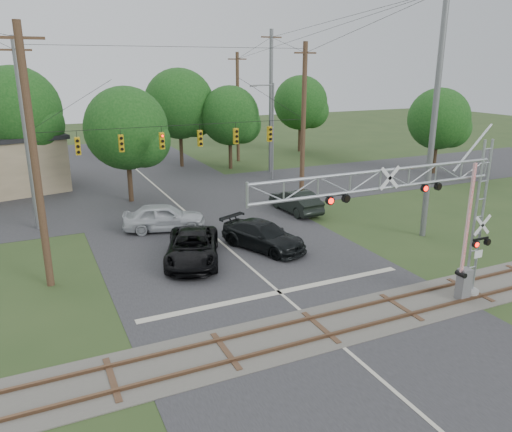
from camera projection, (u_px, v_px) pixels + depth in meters
name	position (u px, v px, depth m)	size (l,w,h in m)	color
ground	(350.00, 354.00, 17.83)	(160.00, 160.00, 0.00)	#2C401D
road_main	(240.00, 259.00, 26.50)	(14.00, 90.00, 0.02)	#2B2B2D
road_cross	(169.00, 198.00, 38.64)	(90.00, 12.00, 0.02)	#2B2B2D
railroad_track	(321.00, 328.00, 19.55)	(90.00, 3.20, 0.17)	#504D46
crossing_gantry	(422.00, 211.00, 19.70)	(11.33, 0.89, 6.99)	gray
traffic_signal_span	(194.00, 130.00, 33.90)	(19.34, 0.36, 11.50)	slate
pickup_black	(192.00, 247.00, 25.96)	(2.63, 5.71, 1.59)	black
car_dark	(263.00, 236.00, 27.82)	(2.13, 5.24, 1.52)	black
sedan_silver	(164.00, 217.00, 30.86)	(2.02, 5.01, 1.71)	#BABEC2
suv_dark	(296.00, 201.00, 34.72)	(1.67, 4.80, 1.58)	black
streetlight	(271.00, 127.00, 43.46)	(2.24, 0.23, 8.40)	slate
utility_poles	(208.00, 114.00, 35.95)	(25.78, 27.39, 14.38)	#473021
treeline	(139.00, 113.00, 45.04)	(56.12, 25.22, 9.89)	#372719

